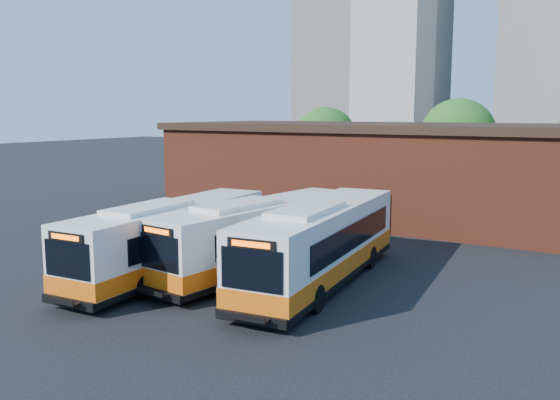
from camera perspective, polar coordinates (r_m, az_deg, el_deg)
The scene contains 8 objects.
ground at distance 25.48m, azimuth -8.91°, elevation -8.00°, with size 220.00×220.00×0.00m, color black.
bus_midwest at distance 26.65m, azimuth -10.42°, elevation -3.93°, with size 3.35×12.42×3.35m.
bus_mideast at distance 26.72m, azimuth -1.97°, elevation -3.75°, with size 3.82×12.51×3.36m.
bus_east at distance 24.93m, azimuth 3.91°, elevation -4.49°, with size 4.04×13.07×3.51m.
transit_worker at distance 22.27m, azimuth -5.61°, elevation -7.83°, with size 0.69×0.45×1.89m, color black.
depot_building at distance 41.87m, azimuth 9.02°, elevation 3.00°, with size 28.60×12.60×6.40m.
tree_west at distance 56.85m, azimuth 4.38°, elevation 5.90°, with size 6.00×6.00×7.65m.
tree_mid at distance 54.38m, azimuth 16.75°, elevation 5.91°, with size 6.56×6.56×8.36m.
Camera 1 is at (15.95, -18.52, 7.19)m, focal length 38.00 mm.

